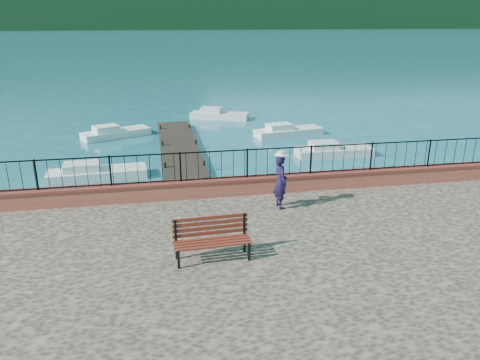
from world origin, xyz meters
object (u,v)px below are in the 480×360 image
object	(u,v)px
person	(280,182)
park_bench	(212,247)
boat_4	(220,113)
boat_1	(335,148)
boat_2	(289,129)
boat_0	(97,170)
boat_3	(116,131)

from	to	relation	value
person	park_bench	bearing A→B (deg)	132.77
boat_4	boat_1	bearing A→B (deg)	-45.73
park_bench	boat_2	distance (m)	18.04
person	boat_0	xyz separation A→B (m)	(-6.35, 7.54, -1.65)
boat_3	boat_0	bearing A→B (deg)	-117.53
boat_0	boat_4	world-z (taller)	same
person	boat_2	xyz separation A→B (m)	(4.33, 13.75, -1.65)
boat_4	boat_2	bearing A→B (deg)	-38.46
park_bench	person	world-z (taller)	person
boat_1	boat_4	size ratio (longest dim) A/B	0.98
person	boat_2	distance (m)	14.51
person	boat_2	world-z (taller)	person
park_bench	boat_4	xyz separation A→B (m)	(3.41, 22.42, -1.11)
person	boat_3	bearing A→B (deg)	14.94
boat_0	boat_4	bearing A→B (deg)	54.55
boat_0	boat_3	world-z (taller)	same
person	boat_1	world-z (taller)	person
park_bench	boat_3	world-z (taller)	park_bench
park_bench	boat_4	world-z (taller)	park_bench
park_bench	boat_1	xyz separation A→B (m)	(7.94, 11.96, -1.11)
boat_1	person	bearing A→B (deg)	-120.87
person	boat_3	world-z (taller)	person
boat_3	boat_4	size ratio (longest dim) A/B	0.98
boat_2	boat_4	world-z (taller)	same
boat_1	boat_4	world-z (taller)	same
boat_3	park_bench	bearing A→B (deg)	-104.10
boat_3	boat_1	bearing A→B (deg)	-53.58
boat_0	boat_1	xyz separation A→B (m)	(11.78, 1.52, 0.00)
boat_2	boat_4	size ratio (longest dim) A/B	1.02
person	boat_0	size ratio (longest dim) A/B	0.40
person	boat_1	size ratio (longest dim) A/B	0.43
park_bench	boat_4	distance (m)	22.71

